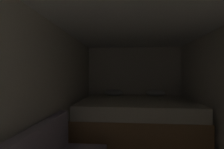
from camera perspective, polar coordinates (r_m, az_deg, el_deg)
name	(u,v)px	position (r m, az deg, el deg)	size (l,w,h in m)	color
wall_back	(134,87)	(4.50, 7.38, -4.03)	(2.50, 0.05, 2.06)	beige
wall_left	(44,100)	(2.33, -21.74, -8.00)	(0.05, 4.80, 2.06)	beige
ceiling_slab	(143,13)	(2.19, 10.27, 19.51)	(2.50, 4.80, 0.05)	white
bed	(136,119)	(3.69, 8.01, -14.68)	(2.28, 1.72, 0.97)	#9E7247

